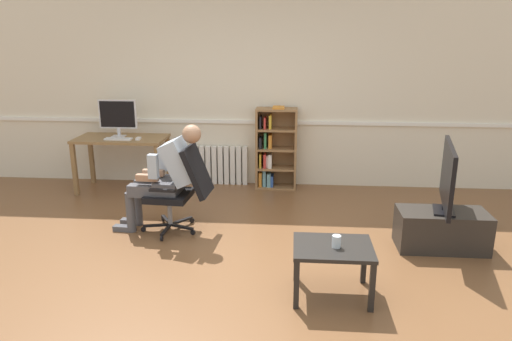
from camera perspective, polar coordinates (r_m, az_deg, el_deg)
name	(u,v)px	position (r m, az deg, el deg)	size (l,w,h in m)	color
ground_plane	(233,265)	(4.63, -2.75, -11.25)	(18.00, 18.00, 0.00)	brown
back_wall	(256,91)	(6.80, -0.04, 9.50)	(12.00, 0.13, 2.70)	beige
computer_desk	(122,145)	(6.83, -15.86, 2.94)	(1.23, 0.64, 0.76)	olive
imac_monitor	(118,115)	(6.84, -16.29, 6.37)	(0.53, 0.14, 0.51)	silver
keyboard	(118,139)	(6.67, -16.22, 3.67)	(0.36, 0.12, 0.02)	white
computer_mouse	(138,139)	(6.60, -13.95, 3.75)	(0.06, 0.10, 0.03)	white
bookshelf	(274,151)	(6.72, 2.13, 2.41)	(0.57, 0.29, 1.17)	olive
radiator	(218,165)	(6.96, -4.64, 0.65)	(0.88, 0.08, 0.56)	white
office_chair	(182,186)	(5.25, -8.92, -1.88)	(0.80, 0.62, 0.98)	black
person_seated	(166,175)	(5.27, -10.79, -0.50)	(1.02, 0.41, 1.21)	#4C4C51
tv_stand	(441,230)	(5.24, 21.39, -6.65)	(0.89, 0.44, 0.40)	#2D2823
tv_screen	(448,177)	(5.06, 22.05, -0.76)	(0.26, 1.01, 0.69)	black
coffee_table	(333,253)	(4.03, 9.22, -9.79)	(0.65, 0.52, 0.45)	black
drinking_glass	(336,241)	(3.96, 9.64, -8.40)	(0.07, 0.07, 0.10)	silver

